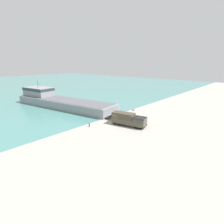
% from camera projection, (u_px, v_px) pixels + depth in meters
% --- Properties ---
extents(ground_plane, '(240.00, 240.00, 0.00)m').
position_uv_depth(ground_plane, '(114.00, 124.00, 41.84)').
color(ground_plane, '#9E998E').
extents(landing_craft, '(14.43, 41.67, 8.00)m').
position_uv_depth(landing_craft, '(58.00, 100.00, 58.35)').
color(landing_craft, gray).
rests_on(landing_craft, ground_plane).
extents(military_truck, '(4.00, 8.38, 2.91)m').
position_uv_depth(military_truck, '(129.00, 119.00, 40.13)').
color(military_truck, '#4C4738').
rests_on(military_truck, ground_plane).
extents(soldier_on_ramp, '(0.50, 0.43, 1.76)m').
position_uv_depth(soldier_on_ramp, '(129.00, 118.00, 42.86)').
color(soldier_on_ramp, '#4C4738').
rests_on(soldier_on_ramp, ground_plane).
extents(mooring_bollard, '(0.29, 0.29, 0.83)m').
position_uv_depth(mooring_bollard, '(89.00, 125.00, 39.75)').
color(mooring_bollard, '#333338').
rests_on(mooring_bollard, ground_plane).
extents(shoreline_rock_a, '(0.93, 0.93, 0.93)m').
position_uv_depth(shoreline_rock_a, '(134.00, 111.00, 53.30)').
color(shoreline_rock_a, gray).
rests_on(shoreline_rock_a, ground_plane).
extents(shoreline_rock_b, '(0.85, 0.85, 0.85)m').
position_uv_depth(shoreline_rock_b, '(121.00, 111.00, 52.25)').
color(shoreline_rock_b, '#66605B').
rests_on(shoreline_rock_b, ground_plane).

